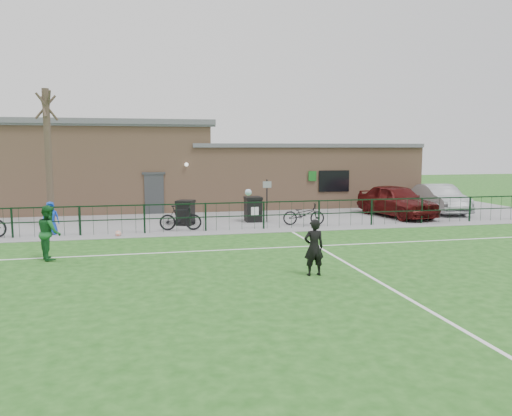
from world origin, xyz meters
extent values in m
plane|color=#1E5218|center=(0.00, 0.00, 0.00)|extent=(90.00, 90.00, 0.00)
cube|color=gray|center=(0.00, 13.50, 0.01)|extent=(34.00, 13.00, 0.02)
cube|color=white|center=(0.00, 7.80, 0.00)|extent=(28.00, 0.10, 0.01)
cube|color=white|center=(0.00, 4.00, 0.00)|extent=(28.00, 0.10, 0.01)
cube|color=white|center=(2.00, 0.00, 0.00)|extent=(0.10, 16.00, 0.01)
cube|color=black|center=(0.00, 8.00, 0.60)|extent=(28.00, 0.10, 1.20)
cylinder|color=#423328|center=(-8.00, 10.50, 3.00)|extent=(0.30, 0.30, 6.00)
cube|color=black|center=(-2.20, 9.80, 0.53)|extent=(0.92, 0.97, 1.02)
cube|color=black|center=(1.00, 10.18, 0.56)|extent=(0.72, 0.82, 1.08)
cylinder|color=black|center=(1.59, 9.86, 1.02)|extent=(0.06, 0.06, 2.00)
imported|color=#4A0D0D|center=(8.41, 10.25, 0.83)|extent=(2.73, 5.03, 1.63)
imported|color=#979A9E|center=(11.46, 11.27, 0.77)|extent=(2.06, 4.68, 1.50)
imported|color=black|center=(-2.52, 8.35, 0.55)|extent=(1.82, 0.73, 1.06)
imported|color=black|center=(3.00, 8.62, 0.51)|extent=(1.95, 0.99, 0.98)
imported|color=blue|center=(-7.67, 8.45, 0.68)|extent=(0.69, 0.50, 1.33)
imported|color=black|center=(0.55, 0.12, 0.78)|extent=(0.58, 0.38, 1.56)
sphere|color=white|center=(-0.62, 3.38, 2.03)|extent=(0.22, 0.22, 0.22)
imported|color=#1B5F28|center=(-6.90, 3.79, 0.86)|extent=(0.89, 1.00, 1.71)
sphere|color=white|center=(-5.02, 7.51, 0.12)|extent=(0.24, 0.24, 0.24)
cube|color=tan|center=(0.00, 16.50, 1.75)|extent=(24.00, 5.00, 3.50)
cube|color=tan|center=(-6.24, 16.50, 4.10)|extent=(11.52, 5.00, 1.20)
cube|color=#56585D|center=(-6.24, 16.50, 4.82)|extent=(12.02, 5.40, 0.28)
cube|color=#56585D|center=(5.28, 16.50, 3.60)|extent=(13.44, 5.30, 0.22)
cube|color=#383A3D|center=(-3.50, 13.97, 1.05)|extent=(1.00, 0.08, 2.10)
cube|color=black|center=(6.50, 13.97, 1.60)|extent=(1.80, 0.08, 1.20)
cube|color=#19661E|center=(5.20, 13.92, 1.90)|extent=(0.45, 0.04, 0.55)
camera|label=1|loc=(-3.88, -12.62, 3.50)|focal=35.00mm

